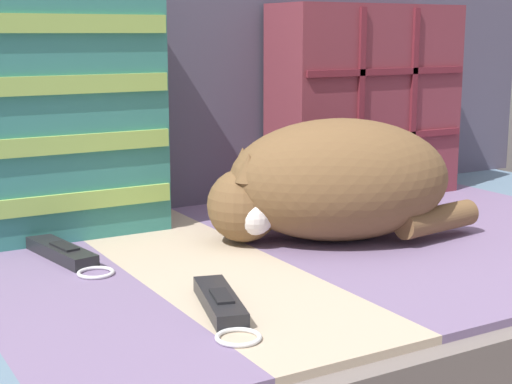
{
  "coord_description": "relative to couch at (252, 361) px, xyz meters",
  "views": [
    {
      "loc": [
        -0.56,
        -0.86,
        0.67
      ],
      "look_at": [
        -0.04,
        0.04,
        0.46
      ],
      "focal_mm": 55.0,
      "sensor_mm": 36.0,
      "label": 1
    }
  ],
  "objects": [
    {
      "name": "throw_pillow_striped",
      "position": [
        -0.26,
        0.22,
        0.37
      ],
      "size": [
        0.4,
        0.14,
        0.39
      ],
      "color": "#337A70",
      "rests_on": "couch"
    },
    {
      "name": "game_remote_near",
      "position": [
        -0.17,
        -0.22,
        0.19
      ],
      "size": [
        0.09,
        0.19,
        0.02
      ],
      "color": "black",
      "rests_on": "couch"
    },
    {
      "name": "throw_pillow_quilted",
      "position": [
        0.38,
        0.22,
        0.36
      ],
      "size": [
        0.37,
        0.14,
        0.36
      ],
      "color": "brown",
      "rests_on": "couch"
    },
    {
      "name": "game_remote_far",
      "position": [
        -0.26,
        0.08,
        0.19
      ],
      "size": [
        0.08,
        0.21,
        0.02
      ],
      "color": "black",
      "rests_on": "couch"
    },
    {
      "name": "sofa_backrest",
      "position": [
        0.0,
        0.37,
        0.47
      ],
      "size": [
        1.71,
        0.14,
        0.58
      ],
      "color": "#514C60",
      "rests_on": "couch"
    },
    {
      "name": "couch",
      "position": [
        0.0,
        0.0,
        0.0
      ],
      "size": [
        1.75,
        0.87,
        0.36
      ],
      "color": "brown",
      "rests_on": "ground_plane"
    },
    {
      "name": "sleeping_cat",
      "position": [
        0.12,
        -0.02,
        0.27
      ],
      "size": [
        0.4,
        0.32,
        0.18
      ],
      "color": "brown",
      "rests_on": "couch"
    }
  ]
}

